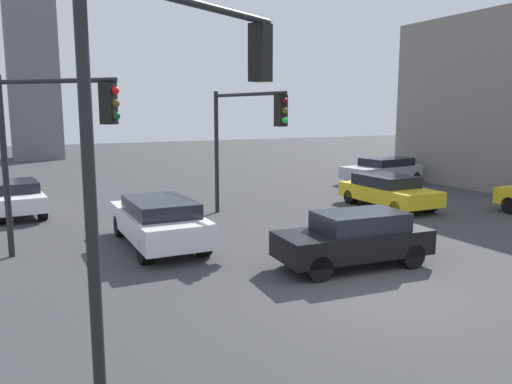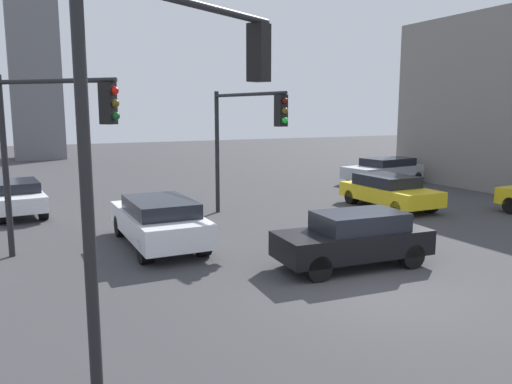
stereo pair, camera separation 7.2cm
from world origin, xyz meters
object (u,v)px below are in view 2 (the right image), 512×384
Objects in this scene: car_1 at (159,220)px; car_3 at (18,196)px; car_5 at (389,191)px; car_6 at (354,238)px; traffic_light_0 at (247,126)px; car_2 at (385,170)px; traffic_light_2 at (185,98)px; traffic_light_1 at (55,128)px.

car_3 is at bearing 28.52° from car_1.
car_5 is 1.06× the size of car_6.
car_1 is at bearing -73.28° from traffic_light_0.
car_6 is (-6.14, -5.73, 0.04)m from car_5.
traffic_light_0 is 4.93m from car_1.
car_2 is 15.75m from car_6.
car_1 is (1.44, 6.85, -3.33)m from traffic_light_2.
traffic_light_1 reaches higher than car_6.
traffic_light_1 is 3.86m from car_1.
traffic_light_2 reaches higher than car_2.
car_3 is 13.17m from car_6.
traffic_light_0 is 1.15× the size of car_6.
traffic_light_0 reaches higher than car_2.
traffic_light_0 reaches higher than car_1.
car_1 is 1.17× the size of car_6.
car_1 is 7.61m from car_3.
traffic_light_2 reaches higher than traffic_light_1.
traffic_light_1 is (-6.44, -2.25, 0.09)m from traffic_light_0.
car_6 is (0.11, -5.98, -2.66)m from traffic_light_0.
traffic_light_0 is 9.20m from car_3.
traffic_light_1 is 1.20× the size of car_6.
traffic_light_2 is 1.40× the size of car_3.
traffic_light_2 is at bearing -52.91° from car_5.
car_5 is at bearing 43.56° from car_2.
car_1 reaches higher than car_6.
car_3 is (-3.54, 6.74, -0.06)m from car_1.
car_2 is 1.22× the size of car_6.
car_6 is at bearing 39.71° from car_2.
traffic_light_2 reaches higher than car_5.
car_2 is 1.22× the size of car_3.
car_6 is at bearing 14.44° from traffic_light_1.
traffic_light_0 is 6.83m from traffic_light_1.
traffic_light_2 is 14.16m from car_3.
car_1 is at bearing -80.33° from car_5.
traffic_light_2 is 14.60m from car_5.
traffic_light_0 is 10.12m from traffic_light_2.
car_1 is (-3.75, -1.82, -2.64)m from traffic_light_0.
traffic_light_0 is at bearing -91.55° from car_5.
traffic_light_2 is at bearing 5.16° from car_3.
car_1 is at bearing 19.51° from car_2.
car_6 is at bearing 30.55° from car_3.
traffic_light_0 is 6.55m from car_6.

